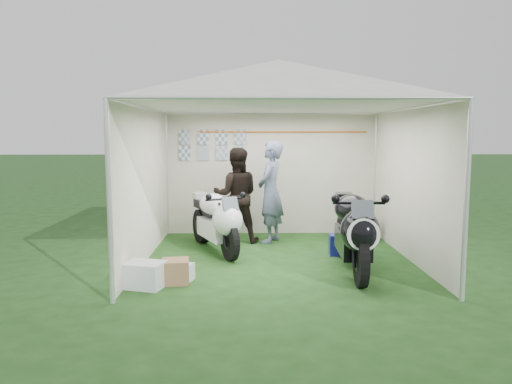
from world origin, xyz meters
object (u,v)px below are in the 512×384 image
(paddock_stand, at_px, (343,245))
(person_blue_jacket, at_px, (271,192))
(motorcycle_white, at_px, (217,219))
(equipment_box, at_px, (358,227))
(crate_0, at_px, (145,275))
(crate_2, at_px, (180,272))
(canopy_tent, at_px, (278,89))
(motorcycle_black, at_px, (354,229))
(crate_1, at_px, (176,271))
(person_dark_jacket, at_px, (236,195))

(paddock_stand, distance_m, person_blue_jacket, 1.65)
(motorcycle_white, bearing_deg, equipment_box, -2.62)
(paddock_stand, height_order, crate_0, paddock_stand)
(crate_2, bearing_deg, equipment_box, 40.69)
(canopy_tent, height_order, equipment_box, canopy_tent)
(motorcycle_white, distance_m, crate_0, 2.04)
(motorcycle_white, xyz_separation_m, person_blue_jacket, (0.91, 0.77, 0.35))
(motorcycle_white, distance_m, motorcycle_black, 2.30)
(equipment_box, height_order, crate_1, equipment_box)
(canopy_tent, relative_size, motorcycle_black, 2.53)
(crate_2, bearing_deg, person_blue_jacket, 61.00)
(paddock_stand, xyz_separation_m, crate_1, (-2.44, -1.46, -0.01))
(motorcycle_black, height_order, equipment_box, motorcycle_black)
(person_blue_jacket, relative_size, crate_2, 5.88)
(crate_2, bearing_deg, canopy_tent, 41.10)
(canopy_tent, distance_m, person_dark_jacket, 2.20)
(person_dark_jacket, height_order, crate_2, person_dark_jacket)
(motorcycle_black, xyz_separation_m, crate_0, (-2.74, -0.61, -0.46))
(crate_0, xyz_separation_m, crate_2, (0.41, 0.27, -0.05))
(motorcycle_black, distance_m, equipment_box, 2.25)
(motorcycle_white, bearing_deg, person_blue_jacket, 17.41)
(canopy_tent, distance_m, equipment_box, 3.10)
(paddock_stand, bearing_deg, equipment_box, 66.40)
(crate_0, relative_size, crate_2, 1.56)
(paddock_stand, height_order, person_dark_jacket, person_dark_jacket)
(crate_0, relative_size, crate_1, 1.40)
(crate_2, bearing_deg, paddock_stand, 29.46)
(equipment_box, bearing_deg, paddock_stand, -113.60)
(crate_0, bearing_deg, motorcycle_black, 12.63)
(crate_0, bearing_deg, person_blue_jacket, 56.91)
(canopy_tent, distance_m, paddock_stand, 2.64)
(equipment_box, distance_m, crate_0, 4.30)
(person_dark_jacket, bearing_deg, person_blue_jacket, 177.59)
(paddock_stand, bearing_deg, crate_1, -149.18)
(person_blue_jacket, distance_m, crate_1, 2.87)
(motorcycle_white, xyz_separation_m, paddock_stand, (2.01, -0.21, -0.38))
(canopy_tent, height_order, motorcycle_black, canopy_tent)
(equipment_box, xyz_separation_m, crate_2, (-2.89, -2.49, -0.12))
(crate_1, bearing_deg, person_blue_jacket, 61.19)
(motorcycle_black, bearing_deg, paddock_stand, 90.00)
(motorcycle_white, bearing_deg, motorcycle_black, -54.94)
(canopy_tent, relative_size, motorcycle_white, 3.02)
(canopy_tent, bearing_deg, motorcycle_white, 157.90)
(person_dark_jacket, xyz_separation_m, person_blue_jacket, (0.61, -0.01, 0.06))
(motorcycle_black, height_order, crate_2, motorcycle_black)
(person_blue_jacket, distance_m, crate_2, 2.78)
(person_dark_jacket, bearing_deg, motorcycle_white, 67.62)
(motorcycle_white, relative_size, crate_2, 6.16)
(motorcycle_white, xyz_separation_m, crate_2, (-0.39, -1.56, -0.43))
(person_dark_jacket, bearing_deg, crate_0, 65.99)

